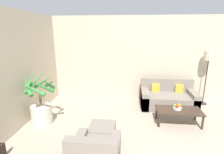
% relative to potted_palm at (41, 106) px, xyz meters
% --- Properties ---
extents(wall_back, '(8.71, 0.06, 2.70)m').
position_rel_potted_palm_xyz_m(wall_back, '(3.16, 1.97, 0.89)').
color(wall_back, beige).
rests_on(wall_back, ground_plane).
extents(potted_palm, '(0.83, 0.83, 1.31)m').
position_rel_potted_palm_xyz_m(potted_palm, '(0.00, 0.00, 0.00)').
color(potted_palm, beige).
rests_on(potted_palm, ground_plane).
extents(sofa_loveseat, '(1.58, 0.87, 0.80)m').
position_rel_potted_palm_xyz_m(sofa_loveseat, '(3.29, 1.35, -0.20)').
color(sofa_loveseat, gray).
rests_on(sofa_loveseat, ground_plane).
extents(floor_lamp, '(0.29, 0.29, 1.66)m').
position_rel_potted_palm_xyz_m(floor_lamp, '(4.45, 1.67, 0.94)').
color(floor_lamp, '#2D2823').
rests_on(floor_lamp, ground_plane).
extents(coffee_table, '(1.08, 0.54, 0.36)m').
position_rel_potted_palm_xyz_m(coffee_table, '(3.35, 0.34, -0.14)').
color(coffee_table, '#38281E').
rests_on(coffee_table, ground_plane).
extents(fruit_bowl, '(0.21, 0.21, 0.05)m').
position_rel_potted_palm_xyz_m(fruit_bowl, '(3.31, 0.37, -0.07)').
color(fruit_bowl, beige).
rests_on(fruit_bowl, coffee_table).
extents(apple_red, '(0.06, 0.06, 0.06)m').
position_rel_potted_palm_xyz_m(apple_red, '(3.30, 0.33, -0.01)').
color(apple_red, red).
rests_on(apple_red, fruit_bowl).
extents(apple_green, '(0.07, 0.07, 0.07)m').
position_rel_potted_palm_xyz_m(apple_green, '(3.26, 0.39, -0.01)').
color(apple_green, olive).
rests_on(apple_green, fruit_bowl).
extents(orange_fruit, '(0.08, 0.08, 0.08)m').
position_rel_potted_palm_xyz_m(orange_fruit, '(3.36, 0.39, -0.00)').
color(orange_fruit, orange).
rests_on(orange_fruit, fruit_bowl).
extents(ottoman, '(0.53, 0.54, 0.36)m').
position_rel_potted_palm_xyz_m(ottoman, '(1.59, -0.57, -0.29)').
color(ottoman, gray).
rests_on(ottoman, ground_plane).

